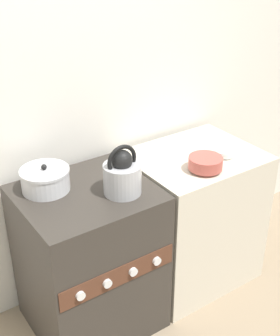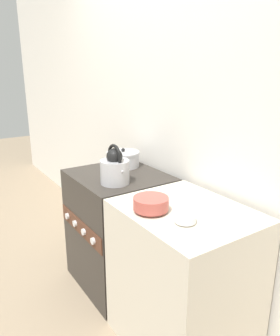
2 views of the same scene
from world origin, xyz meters
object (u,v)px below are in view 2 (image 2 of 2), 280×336
enamel_bowl (151,203)px  cooking_pot (123,159)px  small_ceramic_bowl (185,219)px  stove (119,229)px  kettle (115,168)px

enamel_bowl → cooking_pot: bearing=159.1°
small_ceramic_bowl → stove: bearing=172.8°
stove → kettle: bearing=-35.1°
stove → kettle: (0.15, -0.10, 0.52)m
enamel_bowl → stove: bearing=165.3°
enamel_bowl → small_ceramic_bowl: enamel_bowl is taller
kettle → small_ceramic_bowl: (0.67, 0.00, -0.07)m
kettle → cooking_pot: bearing=141.6°
stove → cooking_pot: 0.52m
stove → cooking_pot: bearing=138.5°
stove → enamel_bowl: 0.80m
kettle → enamel_bowl: (0.48, -0.06, -0.05)m
kettle → cooking_pot: (-0.30, 0.24, -0.04)m
cooking_pot → enamel_bowl: (0.77, -0.29, -0.01)m
cooking_pot → enamel_bowl: size_ratio=1.33×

